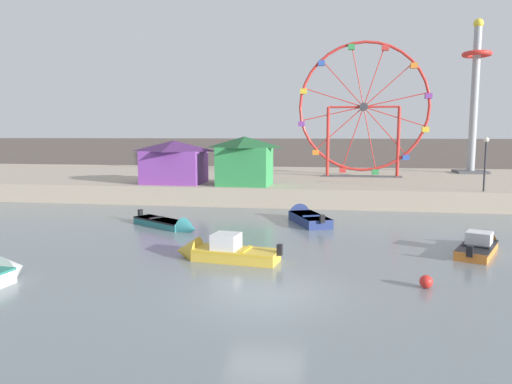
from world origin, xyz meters
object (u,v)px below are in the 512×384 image
(motorboat_navy_blue, at_px, (305,217))
(motorboat_orange_hull, at_px, (480,245))
(carnival_booth_purple_stall, at_px, (174,161))
(motorboat_mustard_yellow, at_px, (219,251))
(carnival_booth_green_kiosk, at_px, (245,160))
(mooring_buoy_orange, at_px, (426,282))
(drop_tower_steel_tower, at_px, (475,96))
(motorboat_teal_painted, at_px, (171,224))
(promenade_lamp_near, at_px, (486,156))
(ferris_wheel_red_frame, at_px, (364,109))

(motorboat_navy_blue, height_order, motorboat_orange_hull, motorboat_navy_blue)
(motorboat_orange_hull, xyz_separation_m, carnival_booth_purple_stall, (-18.25, 12.84, 2.77))
(motorboat_mustard_yellow, height_order, motorboat_orange_hull, motorboat_mustard_yellow)
(carnival_booth_green_kiosk, bearing_deg, mooring_buoy_orange, -58.88)
(motorboat_orange_hull, height_order, drop_tower_steel_tower, drop_tower_steel_tower)
(carnival_booth_purple_stall, distance_m, mooring_buoy_orange, 23.94)
(motorboat_teal_painted, xyz_separation_m, promenade_lamp_near, (18.40, 8.27, 3.48))
(motorboat_mustard_yellow, distance_m, carnival_booth_green_kiosk, 15.70)
(motorboat_teal_painted, bearing_deg, promenade_lamp_near, 57.43)
(motorboat_orange_hull, xyz_separation_m, ferris_wheel_red_frame, (-3.84, 20.52, 6.90))
(motorboat_orange_hull, bearing_deg, drop_tower_steel_tower, 10.49)
(motorboat_teal_painted, bearing_deg, carnival_booth_purple_stall, 140.61)
(motorboat_navy_blue, relative_size, drop_tower_steel_tower, 0.33)
(carnival_booth_purple_stall, bearing_deg, promenade_lamp_near, -4.36)
(ferris_wheel_red_frame, xyz_separation_m, carnival_booth_purple_stall, (-14.41, -7.68, -4.13))
(motorboat_teal_painted, bearing_deg, ferris_wheel_red_frame, 91.06)
(carnival_booth_green_kiosk, bearing_deg, motorboat_mustard_yellow, -80.21)
(carnival_booth_green_kiosk, bearing_deg, motorboat_navy_blue, -49.81)
(carnival_booth_green_kiosk, bearing_deg, carnival_booth_purple_stall, 176.19)
(motorboat_mustard_yellow, distance_m, carnival_booth_purple_stall, 17.81)
(promenade_lamp_near, bearing_deg, carnival_booth_purple_stall, 174.96)
(ferris_wheel_red_frame, bearing_deg, motorboat_navy_blue, -105.73)
(promenade_lamp_near, bearing_deg, carnival_booth_green_kiosk, 175.69)
(carnival_booth_purple_stall, bearing_deg, motorboat_navy_blue, -33.62)
(motorboat_mustard_yellow, relative_size, ferris_wheel_red_frame, 0.40)
(motorboat_teal_painted, height_order, carnival_booth_green_kiosk, carnival_booth_green_kiosk)
(motorboat_mustard_yellow, xyz_separation_m, motorboat_orange_hull, (10.97, 3.19, -0.06))
(motorboat_teal_painted, height_order, promenade_lamp_near, promenade_lamp_near)
(motorboat_orange_hull, bearing_deg, promenade_lamp_near, 7.84)
(motorboat_orange_hull, bearing_deg, carnival_booth_purple_stall, 79.66)
(carnival_booth_purple_stall, height_order, promenade_lamp_near, promenade_lamp_near)
(drop_tower_steel_tower, relative_size, carnival_booth_purple_stall, 2.94)
(mooring_buoy_orange, bearing_deg, motorboat_orange_hull, 59.58)
(promenade_lamp_near, height_order, mooring_buoy_orange, promenade_lamp_near)
(motorboat_mustard_yellow, relative_size, promenade_lamp_near, 1.31)
(motorboat_navy_blue, relative_size, motorboat_teal_painted, 1.01)
(motorboat_teal_painted, distance_m, promenade_lamp_near, 20.47)
(carnival_booth_purple_stall, height_order, mooring_buoy_orange, carnival_booth_purple_stall)
(drop_tower_steel_tower, bearing_deg, carnival_booth_green_kiosk, -144.07)
(motorboat_orange_hull, distance_m, carnival_booth_purple_stall, 22.49)
(motorboat_navy_blue, height_order, drop_tower_steel_tower, drop_tower_steel_tower)
(motorboat_orange_hull, xyz_separation_m, motorboat_teal_painted, (-15.07, 2.67, -0.05))
(motorboat_orange_hull, xyz_separation_m, drop_tower_steel_tower, (6.68, 26.19, 8.33))
(drop_tower_steel_tower, bearing_deg, motorboat_teal_painted, -132.75)
(ferris_wheel_red_frame, bearing_deg, promenade_lamp_near, -53.18)
(carnival_booth_purple_stall, bearing_deg, motorboat_orange_hull, -34.45)
(motorboat_navy_blue, xyz_separation_m, ferris_wheel_red_frame, (4.14, 14.69, 6.90))
(ferris_wheel_red_frame, height_order, mooring_buoy_orange, ferris_wheel_red_frame)
(drop_tower_steel_tower, relative_size, mooring_buoy_orange, 32.42)
(drop_tower_steel_tower, height_order, promenade_lamp_near, drop_tower_steel_tower)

